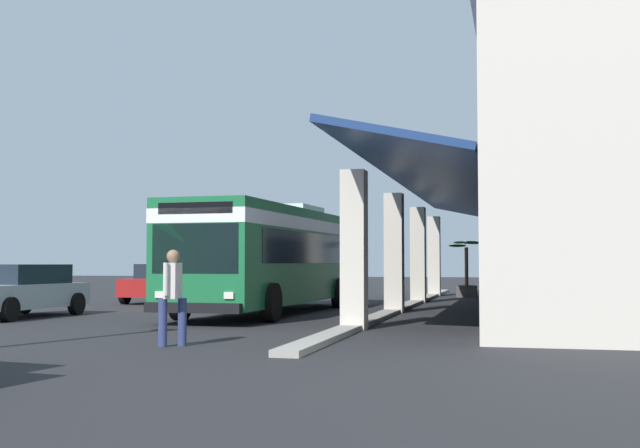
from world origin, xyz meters
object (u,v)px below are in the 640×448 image
parked_sedan_silver (19,290)px  parked_sedan_red (165,283)px  pedestrian (173,291)px  potted_palm (467,282)px  transit_bus (273,252)px

parked_sedan_silver → parked_sedan_red: same height
pedestrian → potted_palm: potted_palm is taller
parked_sedan_red → potted_palm: 13.33m
parked_sedan_red → pedestrian: bearing=25.3°
parked_sedan_red → pedestrian: (14.95, 7.05, 0.24)m
parked_sedan_silver → transit_bus: bearing=120.7°
parked_sedan_silver → parked_sedan_red: (-8.87, 0.30, 0.00)m
transit_bus → parked_sedan_silver: 7.33m
pedestrian → parked_sedan_silver: bearing=-129.6°
parked_sedan_silver → potted_palm: (-16.36, 11.33, -0.09)m
transit_bus → parked_sedan_silver: (3.70, -6.23, -1.10)m
transit_bus → parked_sedan_red: bearing=-131.1°
parked_sedan_silver → pedestrian: bearing=50.4°
parked_sedan_red → potted_palm: (-7.49, 11.03, -0.09)m
transit_bus → parked_sedan_red: (-5.16, -5.93, -1.10)m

